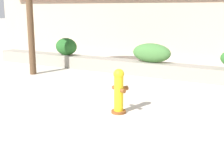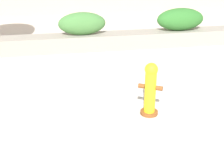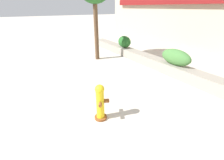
{
  "view_description": "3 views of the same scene",
  "coord_description": "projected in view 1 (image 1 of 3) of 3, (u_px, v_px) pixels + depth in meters",
  "views": [
    {
      "loc": [
        2.63,
        -4.71,
        2.46
      ],
      "look_at": [
        -1.34,
        2.53,
        0.56
      ],
      "focal_mm": 50.0,
      "sensor_mm": 36.0,
      "label": 1
    },
    {
      "loc": [
        -2.36,
        -3.61,
        3.11
      ],
      "look_at": [
        -1.32,
        2.2,
        0.54
      ],
      "focal_mm": 50.0,
      "sensor_mm": 36.0,
      "label": 2
    },
    {
      "loc": [
        2.39,
        0.08,
        2.89
      ],
      "look_at": [
        -1.18,
        2.33,
        0.83
      ],
      "focal_mm": 24.0,
      "sensor_mm": 36.0,
      "label": 3
    }
  ],
  "objects": [
    {
      "name": "planter_wall_low",
      "position": [
        194.0,
        73.0,
        10.88
      ],
      "size": [
        18.0,
        0.7,
        0.5
      ],
      "primitive_type": "cube",
      "color": "gray",
      "rests_on": "ground"
    },
    {
      "name": "ground_plane",
      "position": [
        110.0,
        143.0,
        5.81
      ],
      "size": [
        120.0,
        120.0,
        0.0
      ],
      "primitive_type": "plane",
      "color": "beige"
    },
    {
      "name": "hedge_bush_0",
      "position": [
        66.0,
        47.0,
        13.32
      ],
      "size": [
        0.99,
        0.7,
        0.73
      ],
      "primitive_type": "ellipsoid",
      "color": "#235B23",
      "rests_on": "planter_wall_low"
    },
    {
      "name": "fire_hydrant",
      "position": [
        119.0,
        91.0,
        7.39
      ],
      "size": [
        0.48,
        0.49,
        1.08
      ],
      "color": "brown",
      "rests_on": "ground"
    },
    {
      "name": "hedge_bush_1",
      "position": [
        152.0,
        53.0,
        11.49
      ],
      "size": [
        1.48,
        0.57,
        0.71
      ],
      "primitive_type": "ellipsoid",
      "color": "#427538",
      "rests_on": "planter_wall_low"
    }
  ]
}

